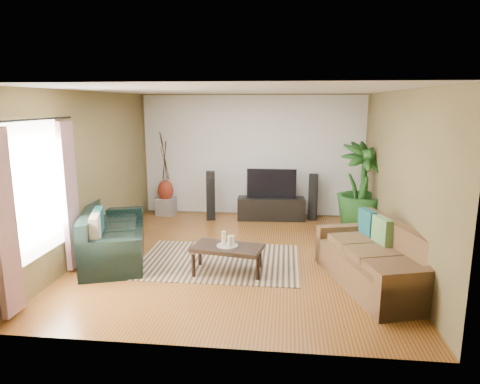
# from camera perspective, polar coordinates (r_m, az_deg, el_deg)

# --- Properties ---
(floor) EXTENTS (5.50, 5.50, 0.00)m
(floor) POSITION_cam_1_polar(r_m,az_deg,el_deg) (7.22, -0.18, -8.51)
(floor) COLOR #925725
(floor) RESTS_ON ground
(ceiling) EXTENTS (5.50, 5.50, 0.00)m
(ceiling) POSITION_cam_1_polar(r_m,az_deg,el_deg) (6.78, -0.19, 13.43)
(ceiling) COLOR white
(ceiling) RESTS_ON ground
(wall_back) EXTENTS (5.00, 0.00, 5.00)m
(wall_back) POSITION_cam_1_polar(r_m,az_deg,el_deg) (9.58, 1.68, 4.87)
(wall_back) COLOR brown
(wall_back) RESTS_ON ground
(wall_front) EXTENTS (5.00, 0.00, 5.00)m
(wall_front) POSITION_cam_1_polar(r_m,az_deg,el_deg) (4.22, -4.42, -4.18)
(wall_front) COLOR brown
(wall_front) RESTS_ON ground
(wall_left) EXTENTS (0.00, 5.50, 5.50)m
(wall_left) POSITION_cam_1_polar(r_m,az_deg,el_deg) (7.57, -19.36, 2.34)
(wall_left) COLOR brown
(wall_left) RESTS_ON ground
(wall_right) EXTENTS (0.00, 5.50, 5.50)m
(wall_right) POSITION_cam_1_polar(r_m,az_deg,el_deg) (7.05, 20.47, 1.60)
(wall_right) COLOR brown
(wall_right) RESTS_ON ground
(backwall_panel) EXTENTS (4.90, 0.00, 4.90)m
(backwall_panel) POSITION_cam_1_polar(r_m,az_deg,el_deg) (9.57, 1.68, 4.86)
(backwall_panel) COLOR white
(backwall_panel) RESTS_ON ground
(window_pane) EXTENTS (0.00, 1.80, 1.80)m
(window_pane) POSITION_cam_1_polar(r_m,az_deg,el_deg) (6.17, -25.56, 0.29)
(window_pane) COLOR white
(window_pane) RESTS_ON ground
(curtain_near) EXTENTS (0.08, 0.35, 2.20)m
(curtain_near) POSITION_cam_1_polar(r_m,az_deg,el_deg) (5.59, -28.90, -3.76)
(curtain_near) COLOR gray
(curtain_near) RESTS_ON ground
(curtain_far) EXTENTS (0.08, 0.35, 2.20)m
(curtain_far) POSITION_cam_1_polar(r_m,az_deg,el_deg) (6.83, -21.75, -0.51)
(curtain_far) COLOR gray
(curtain_far) RESTS_ON ground
(curtain_rod) EXTENTS (0.03, 1.90, 0.03)m
(curtain_rod) POSITION_cam_1_polar(r_m,az_deg,el_deg) (6.05, -25.92, 8.67)
(curtain_rod) COLOR black
(curtain_rod) RESTS_ON ground
(sofa_left) EXTENTS (1.51, 2.27, 0.85)m
(sofa_left) POSITION_cam_1_polar(r_m,az_deg,el_deg) (7.34, -16.39, -5.18)
(sofa_left) COLOR black
(sofa_left) RESTS_ON floor
(sofa_right) EXTENTS (1.49, 2.25, 0.85)m
(sofa_right) POSITION_cam_1_polar(r_m,az_deg,el_deg) (6.28, 17.48, -8.13)
(sofa_right) COLOR brown
(sofa_right) RESTS_ON floor
(area_rug) EXTENTS (2.55, 1.81, 0.01)m
(area_rug) POSITION_cam_1_polar(r_m,az_deg,el_deg) (6.99, -2.80, -9.18)
(area_rug) COLOR tan
(area_rug) RESTS_ON floor
(coffee_table) EXTENTS (1.10, 0.73, 0.42)m
(coffee_table) POSITION_cam_1_polar(r_m,az_deg,el_deg) (6.48, -1.67, -8.96)
(coffee_table) COLOR black
(coffee_table) RESTS_ON floor
(candle_tray) EXTENTS (0.32, 0.32, 0.01)m
(candle_tray) POSITION_cam_1_polar(r_m,az_deg,el_deg) (6.41, -1.69, -7.16)
(candle_tray) COLOR gray
(candle_tray) RESTS_ON coffee_table
(candle_tall) EXTENTS (0.06, 0.06, 0.20)m
(candle_tall) POSITION_cam_1_polar(r_m,az_deg,el_deg) (6.41, -2.19, -6.13)
(candle_tall) COLOR beige
(candle_tall) RESTS_ON candle_tray
(candle_mid) EXTENTS (0.06, 0.06, 0.16)m
(candle_mid) POSITION_cam_1_polar(r_m,az_deg,el_deg) (6.34, -1.38, -6.56)
(candle_mid) COLOR beige
(candle_mid) RESTS_ON candle_tray
(candle_short) EXTENTS (0.06, 0.06, 0.13)m
(candle_short) POSITION_cam_1_polar(r_m,az_deg,el_deg) (6.44, -0.99, -6.40)
(candle_short) COLOR white
(candle_short) RESTS_ON candle_tray
(tv_stand) EXTENTS (1.47, 0.52, 0.48)m
(tv_stand) POSITION_cam_1_polar(r_m,az_deg,el_deg) (9.37, 4.17, -2.21)
(tv_stand) COLOR black
(tv_stand) RESTS_ON floor
(television) EXTENTS (1.07, 0.06, 0.63)m
(television) POSITION_cam_1_polar(r_m,az_deg,el_deg) (9.27, 4.22, 1.16)
(television) COLOR black
(television) RESTS_ON tv_stand
(speaker_left) EXTENTS (0.23, 0.24, 1.06)m
(speaker_left) POSITION_cam_1_polar(r_m,az_deg,el_deg) (9.29, -3.94, -0.50)
(speaker_left) COLOR black
(speaker_left) RESTS_ON floor
(speaker_right) EXTENTS (0.21, 0.23, 1.00)m
(speaker_right) POSITION_cam_1_polar(r_m,az_deg,el_deg) (9.41, 9.71, -0.67)
(speaker_right) COLOR black
(speaker_right) RESTS_ON floor
(potted_plant) EXTENTS (1.34, 1.34, 1.75)m
(potted_plant) POSITION_cam_1_polar(r_m,az_deg,el_deg) (8.79, 15.91, 0.67)
(potted_plant) COLOR #1A4517
(potted_plant) RESTS_ON floor
(plant_pot) EXTENTS (0.32, 0.32, 0.25)m
(plant_pot) POSITION_cam_1_polar(r_m,az_deg,el_deg) (8.96, 15.64, -4.05)
(plant_pot) COLOR black
(plant_pot) RESTS_ON floor
(pedestal) EXTENTS (0.42, 0.42, 0.38)m
(pedestal) POSITION_cam_1_polar(r_m,az_deg,el_deg) (9.90, -9.82, -1.89)
(pedestal) COLOR gray
(pedestal) RESTS_ON floor
(vase) EXTENTS (0.35, 0.35, 0.49)m
(vase) POSITION_cam_1_polar(r_m,az_deg,el_deg) (9.82, -9.90, 0.19)
(vase) COLOR maroon
(vase) RESTS_ON pedestal
(side_table) EXTENTS (0.52, 0.52, 0.47)m
(side_table) POSITION_cam_1_polar(r_m,az_deg,el_deg) (8.38, -15.10, -4.34)
(side_table) COLOR brown
(side_table) RESTS_ON floor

